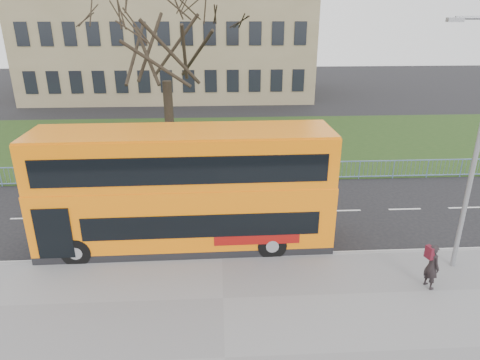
# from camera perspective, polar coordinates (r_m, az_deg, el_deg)

# --- Properties ---
(ground) EXTENTS (120.00, 120.00, 0.00)m
(ground) POSITION_cam_1_polar(r_m,az_deg,el_deg) (18.28, -2.50, -7.95)
(ground) COLOR black
(ground) RESTS_ON ground
(pavement) EXTENTS (80.00, 10.50, 0.12)m
(pavement) POSITION_cam_1_polar(r_m,az_deg,el_deg) (12.80, -2.02, -22.76)
(pavement) COLOR slate
(pavement) RESTS_ON ground
(kerb) EXTENTS (80.00, 0.20, 0.14)m
(kerb) POSITION_cam_1_polar(r_m,az_deg,el_deg) (16.91, -2.43, -10.33)
(kerb) COLOR gray
(kerb) RESTS_ON ground
(grass_verge) EXTENTS (80.00, 15.40, 0.08)m
(grass_verge) POSITION_cam_1_polar(r_m,az_deg,el_deg) (31.51, -2.89, 5.04)
(grass_verge) COLOR #1D3914
(grass_verge) RESTS_ON ground
(guard_railing) EXTENTS (40.00, 0.12, 1.10)m
(guard_railing) POSITION_cam_1_polar(r_m,az_deg,el_deg) (24.04, -2.76, 0.98)
(guard_railing) COLOR #6C8BC1
(guard_railing) RESTS_ON ground
(bare_tree) EXTENTS (8.46, 8.46, 12.08)m
(bare_tree) POSITION_cam_1_polar(r_m,az_deg,el_deg) (26.22, -9.87, 14.98)
(bare_tree) COLOR black
(bare_tree) RESTS_ON grass_verge
(civic_building) EXTENTS (30.00, 15.00, 14.00)m
(civic_building) POSITION_cam_1_polar(r_m,az_deg,el_deg) (51.18, -9.19, 19.10)
(civic_building) COLOR #7D6F4F
(civic_building) RESTS_ON ground
(yellow_bus) EXTENTS (11.50, 2.88, 4.80)m
(yellow_bus) POSITION_cam_1_polar(r_m,az_deg,el_deg) (16.89, -7.37, -0.96)
(yellow_bus) COLOR orange
(yellow_bus) RESTS_ON ground
(pedestrian) EXTENTS (0.55, 0.68, 1.64)m
(pedestrian) POSITION_cam_1_polar(r_m,az_deg,el_deg) (16.18, 24.20, -10.44)
(pedestrian) COLOR black
(pedestrian) RESTS_ON pavement
(street_lamp) EXTENTS (1.86, 0.22, 8.75)m
(street_lamp) POSITION_cam_1_polar(r_m,az_deg,el_deg) (16.35, 28.87, 4.41)
(street_lamp) COLOR gray
(street_lamp) RESTS_ON pavement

